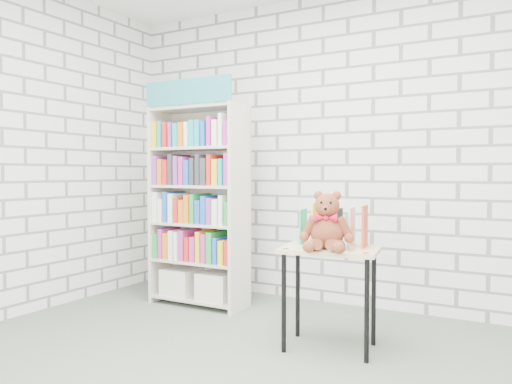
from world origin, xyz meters
The scene contains 5 objects.
room_shell centered at (0.00, 0.00, 1.78)m, with size 4.52×4.02×2.81m.
bookshelf centered at (-1.16, 1.36, 0.91)m, with size 0.89×0.35×1.99m.
display_table centered at (0.27, 0.86, 0.59)m, with size 0.70×0.53×0.69m.
table_books centered at (0.26, 0.96, 0.82)m, with size 0.47×0.26×0.27m.
teddy_bear centered at (0.29, 0.76, 0.84)m, with size 0.35×0.34×0.38m.
Camera 1 is at (1.46, -2.29, 1.18)m, focal length 35.00 mm.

